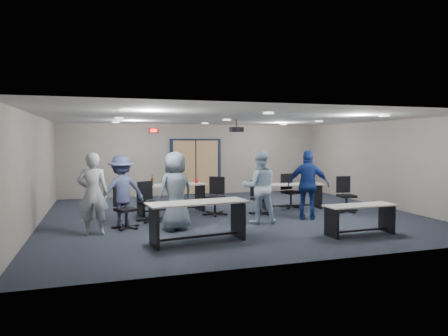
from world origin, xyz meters
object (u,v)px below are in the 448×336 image
object	(u,v)px
table_back_right	(292,192)
chair_loose_right	(347,194)
table_back_left	(171,193)
chair_loose_left	(126,208)
chair_back_c	(260,198)
person_navy	(308,185)
person_lightblue	(259,187)
person_plaid	(176,191)
table_front_right	(360,214)
chair_back_a	(150,202)
chair_back_d	(291,191)
table_front_left	(198,215)
person_back	(121,191)
chair_back_b	(215,196)
person_gray	(93,194)

from	to	relation	value
table_back_right	chair_loose_right	world-z (taller)	chair_loose_right
table_back_left	chair_loose_left	world-z (taller)	table_back_left
chair_loose_left	chair_back_c	bearing A→B (deg)	-15.58
chair_loose_right	person_navy	bearing A→B (deg)	-151.42
person_lightblue	person_plaid	bearing A→B (deg)	16.96
chair_back_c	chair_loose_left	world-z (taller)	chair_loose_left
table_front_right	chair_loose_right	bearing A→B (deg)	59.87
chair_back_a	chair_loose_right	bearing A→B (deg)	-28.76
table_front_right	chair_loose_right	distance (m)	2.85
table_back_right	chair_back_d	size ratio (longest dim) A/B	1.84
table_front_left	table_back_left	world-z (taller)	table_back_left
chair_loose_left	person_back	world-z (taller)	person_back
person_navy	chair_back_b	bearing A→B (deg)	-0.44
table_front_left	table_back_left	size ratio (longest dim) A/B	1.01
chair_loose_right	person_plaid	world-z (taller)	person_plaid
table_front_left	chair_loose_left	distance (m)	2.18
chair_back_a	person_gray	world-z (taller)	person_gray
table_front_left	chair_loose_right	xyz separation A→B (m)	(4.94, 2.08, -0.06)
table_front_left	person_plaid	xyz separation A→B (m)	(-0.24, 1.22, 0.34)
chair_back_c	chair_loose_right	distance (m)	2.57
chair_loose_right	person_back	xyz separation A→B (m)	(-6.36, -0.11, 0.36)
table_front_right	table_back_left	xyz separation A→B (m)	(-3.55, 3.87, 0.12)
chair_loose_left	chair_loose_right	distance (m)	6.29
person_lightblue	person_back	distance (m)	3.40
table_back_left	table_back_right	distance (m)	3.65
chair_loose_right	person_plaid	size ratio (longest dim) A/B	0.56
chair_back_b	table_back_left	bearing A→B (deg)	179.66
table_front_left	person_back	distance (m)	2.45
table_front_left	table_front_right	distance (m)	3.61
chair_back_b	person_gray	world-z (taller)	person_gray
table_front_right	person_lightblue	world-z (taller)	person_lightblue
chair_back_c	table_front_right	bearing A→B (deg)	-82.13
chair_loose_left	chair_loose_right	bearing A→B (deg)	-23.69
chair_back_b	person_plaid	bearing A→B (deg)	-100.74
chair_back_b	chair_back_d	distance (m)	2.63
table_front_right	chair_back_b	world-z (taller)	chair_back_b
chair_loose_right	person_gray	xyz separation A→B (m)	(-7.00, -0.79, 0.40)
chair_back_c	chair_loose_right	world-z (taller)	chair_loose_right
table_back_right	chair_back_d	xyz separation A→B (m)	(0.06, 0.19, -0.00)
person_navy	person_lightblue	bearing A→B (deg)	31.81
chair_loose_right	person_back	bearing A→B (deg)	-172.41
person_plaid	person_lightblue	distance (m)	2.18
chair_back_a	chair_back_d	size ratio (longest dim) A/B	0.98
chair_back_b	chair_back_c	distance (m)	1.29
chair_back_c	person_gray	distance (m)	4.64
table_back_right	chair_back_a	world-z (taller)	chair_back_a
table_front_left	chair_back_d	size ratio (longest dim) A/B	2.04
chair_back_c	chair_loose_right	xyz separation A→B (m)	(2.54, -0.39, 0.04)
table_front_right	person_lightblue	xyz separation A→B (m)	(-1.65, 1.84, 0.46)
table_back_left	person_back	distance (m)	2.09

